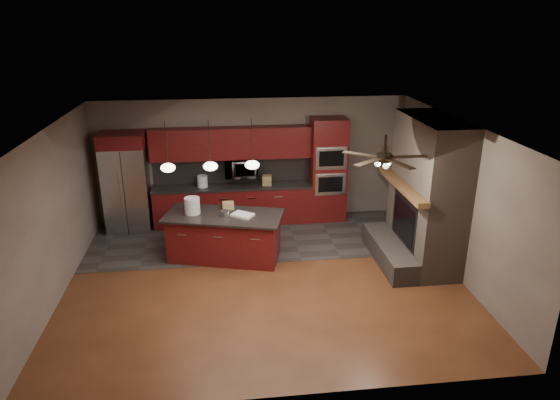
{
  "coord_description": "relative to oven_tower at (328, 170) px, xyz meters",
  "views": [
    {
      "loc": [
        -0.68,
        -7.98,
        4.52
      ],
      "look_at": [
        0.35,
        0.6,
        1.3
      ],
      "focal_mm": 32.0,
      "sensor_mm": 36.0,
      "label": 1
    }
  ],
  "objects": [
    {
      "name": "counter_bucket",
      "position": [
        -2.85,
        0.01,
        -0.16
      ],
      "size": [
        0.23,
        0.23,
        0.26
      ],
      "primitive_type": "cylinder",
      "rotation": [
        0.0,
        0.0,
        -0.0
      ],
      "color": "silver",
      "rests_on": "back_cabinetry"
    },
    {
      "name": "counter_box",
      "position": [
        -1.4,
        -0.04,
        -0.18
      ],
      "size": [
        0.22,
        0.18,
        0.23
      ],
      "primitive_type": "cube",
      "rotation": [
        0.0,
        0.0,
        -0.1
      ],
      "color": "olive",
      "rests_on": "back_cabinetry"
    },
    {
      "name": "back_cabinetry",
      "position": [
        -2.18,
        0.05,
        -0.3
      ],
      "size": [
        3.59,
        0.64,
        2.2
      ],
      "color": "#5C1310",
      "rests_on": "ground"
    },
    {
      "name": "paint_can",
      "position": [
        -2.38,
        -1.84,
        -0.22
      ],
      "size": [
        0.2,
        0.2,
        0.11
      ],
      "primitive_type": "cylinder",
      "rotation": [
        0.0,
        0.0,
        -0.26
      ],
      "color": "#A1A2A6",
      "rests_on": "kitchen_island"
    },
    {
      "name": "pendant_center",
      "position": [
        -2.6,
        -1.99,
        0.77
      ],
      "size": [
        0.26,
        0.26,
        0.92
      ],
      "color": "black",
      "rests_on": "ceiling"
    },
    {
      "name": "refrigerator",
      "position": [
        -4.48,
        -0.07,
        -0.1
      ],
      "size": [
        0.94,
        0.75,
        2.19
      ],
      "color": "silver",
      "rests_on": "ground"
    },
    {
      "name": "back_wall",
      "position": [
        -1.7,
        0.31,
        0.21
      ],
      "size": [
        7.0,
        0.02,
        2.8
      ],
      "primitive_type": "cube",
      "color": "gray",
      "rests_on": "ground"
    },
    {
      "name": "ceiling_fan",
      "position": [
        0.1,
        -3.49,
        1.27
      ],
      "size": [
        1.27,
        1.33,
        0.41
      ],
      "color": "black",
      "rests_on": "ceiling"
    },
    {
      "name": "oven_tower",
      "position": [
        0.0,
        0.0,
        0.0
      ],
      "size": [
        0.8,
        0.63,
        2.38
      ],
      "color": "#5C1310",
      "rests_on": "ground"
    },
    {
      "name": "white_bucket",
      "position": [
        -2.99,
        -1.62,
        -0.11
      ],
      "size": [
        0.3,
        0.3,
        0.32
      ],
      "primitive_type": "cylinder",
      "rotation": [
        0.0,
        0.0,
        0.03
      ],
      "color": "silver",
      "rests_on": "kitchen_island"
    },
    {
      "name": "left_wall",
      "position": [
        -5.2,
        -2.69,
        0.21
      ],
      "size": [
        0.02,
        6.0,
        2.8
      ],
      "primitive_type": "cube",
      "color": "gray",
      "rests_on": "ground"
    },
    {
      "name": "fireplace_column",
      "position": [
        1.34,
        -2.29,
        0.11
      ],
      "size": [
        1.3,
        2.1,
        2.8
      ],
      "color": "brown",
      "rests_on": "ground"
    },
    {
      "name": "microwave",
      "position": [
        -1.98,
        0.06,
        0.11
      ],
      "size": [
        0.73,
        0.41,
        0.5
      ],
      "primitive_type": "imported",
      "color": "silver",
      "rests_on": "back_cabinetry"
    },
    {
      "name": "ground",
      "position": [
        -1.7,
        -2.69,
        -1.19
      ],
      "size": [
        7.0,
        7.0,
        0.0
      ],
      "primitive_type": "plane",
      "color": "brown",
      "rests_on": "ground"
    },
    {
      "name": "ceiling",
      "position": [
        -1.7,
        -2.69,
        1.61
      ],
      "size": [
        7.0,
        6.0,
        0.02
      ],
      "primitive_type": "cube",
      "color": "white",
      "rests_on": "back_wall"
    },
    {
      "name": "pendant_right",
      "position": [
        -1.85,
        -1.99,
        0.77
      ],
      "size": [
        0.26,
        0.26,
        0.92
      ],
      "color": "black",
      "rests_on": "ceiling"
    },
    {
      "name": "kitchen_island",
      "position": [
        -2.41,
        -1.76,
        -0.73
      ],
      "size": [
        2.42,
        1.56,
        0.92
      ],
      "rotation": [
        0.0,
        0.0,
        -0.26
      ],
      "color": "#5C1310",
      "rests_on": "ground"
    },
    {
      "name": "paint_tray",
      "position": [
        -2.04,
        -1.86,
        -0.25
      ],
      "size": [
        0.48,
        0.45,
        0.04
      ],
      "primitive_type": "cube",
      "rotation": [
        0.0,
        0.0,
        -0.62
      ],
      "color": "white",
      "rests_on": "kitchen_island"
    },
    {
      "name": "pendant_left",
      "position": [
        -3.35,
        -1.99,
        0.77
      ],
      "size": [
        0.26,
        0.26,
        0.92
      ],
      "color": "black",
      "rests_on": "ceiling"
    },
    {
      "name": "right_wall",
      "position": [
        1.8,
        -2.69,
        0.21
      ],
      "size": [
        0.02,
        6.0,
        2.8
      ],
      "primitive_type": "cube",
      "color": "gray",
      "rests_on": "ground"
    },
    {
      "name": "cardboard_box",
      "position": [
        -2.31,
        -1.47,
        -0.2
      ],
      "size": [
        0.22,
        0.17,
        0.14
      ],
      "primitive_type": "cube",
      "rotation": [
        0.0,
        0.0,
        0.04
      ],
      "color": "#A08552",
      "rests_on": "kitchen_island"
    },
    {
      "name": "slate_tile_patch",
      "position": [
        -1.7,
        -0.89,
        -1.19
      ],
      "size": [
        7.0,
        2.4,
        0.01
      ],
      "primitive_type": "cube",
      "color": "#393533",
      "rests_on": "ground"
    }
  ]
}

